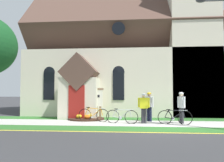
{
  "coord_description": "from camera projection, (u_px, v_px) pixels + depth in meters",
  "views": [
    {
      "loc": [
        -1.63,
        -11.07,
        1.68
      ],
      "look_at": [
        -3.03,
        4.08,
        2.4
      ],
      "focal_mm": 38.12,
      "sensor_mm": 36.0,
      "label": 1
    }
  ],
  "objects": [
    {
      "name": "cyclist_in_white_jersey",
      "position": [
        181.0,
        105.0,
        12.81
      ],
      "size": [
        0.35,
        0.72,
        1.69
      ],
      "color": "#2D2D33",
      "rests_on": "ground"
    },
    {
      "name": "sidewalk_slab",
      "position": [
        115.0,
        123.0,
        12.92
      ],
      "size": [
        32.0,
        2.48,
        0.01
      ],
      "primitive_type": "cube",
      "color": "#B7B5AD",
      "rests_on": "ground"
    },
    {
      "name": "cyclist_in_yellow_jersey",
      "position": [
        144.0,
        106.0,
        12.86
      ],
      "size": [
        0.64,
        0.27,
        1.62
      ],
      "color": "#2D2D33",
      "rests_on": "ground"
    },
    {
      "name": "grass_verge",
      "position": [
        112.0,
        129.0,
        10.94
      ],
      "size": [
        32.0,
        1.5,
        0.01
      ],
      "primitive_type": "cube",
      "color": "#2D6628",
      "rests_on": "ground"
    },
    {
      "name": "church_sign",
      "position": [
        88.0,
        98.0,
        15.13
      ],
      "size": [
        2.0,
        0.22,
        1.94
      ],
      "color": "#7F6047",
      "rests_on": "ground"
    },
    {
      "name": "bicycle_white",
      "position": [
        122.0,
        116.0,
        12.78
      ],
      "size": [
        1.74,
        0.36,
        0.81
      ],
      "color": "black",
      "rests_on": "ground"
    },
    {
      "name": "church_lawn",
      "position": [
        118.0,
        119.0,
        15.01
      ],
      "size": [
        24.0,
        1.72,
        0.01
      ],
      "primitive_type": "cube",
      "color": "#2D6628",
      "rests_on": "ground"
    },
    {
      "name": "bicycle_yellow",
      "position": [
        175.0,
        117.0,
        12.36
      ],
      "size": [
        1.73,
        0.41,
        0.81
      ],
      "color": "black",
      "rests_on": "ground"
    },
    {
      "name": "flower_bed",
      "position": [
        86.0,
        118.0,
        14.57
      ],
      "size": [
        2.22,
        2.22,
        0.34
      ],
      "color": "#382319",
      "rests_on": "ground"
    },
    {
      "name": "cyclist_in_blue_jersey",
      "position": [
        149.0,
        104.0,
        13.64
      ],
      "size": [
        0.47,
        0.64,
        1.68
      ],
      "color": "#191E38",
      "rests_on": "ground"
    },
    {
      "name": "church_building",
      "position": [
        127.0,
        56.0,
        20.74
      ],
      "size": [
        14.26,
        12.01,
        13.53
      ],
      "color": "beige",
      "rests_on": "ground"
    },
    {
      "name": "bicycle_blue",
      "position": [
        94.0,
        115.0,
        13.56
      ],
      "size": [
        1.79,
        0.21,
        0.85
      ],
      "color": "black",
      "rests_on": "ground"
    },
    {
      "name": "ground",
      "position": [
        160.0,
        119.0,
        14.76
      ],
      "size": [
        140.0,
        140.0,
        0.0
      ],
      "primitive_type": "plane",
      "color": "#333335"
    },
    {
      "name": "curb_paint_stripe",
      "position": [
        110.0,
        132.0,
        10.04
      ],
      "size": [
        28.0,
        0.16,
        0.01
      ],
      "primitive_type": "cube",
      "color": "yellow",
      "rests_on": "ground"
    }
  ]
}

